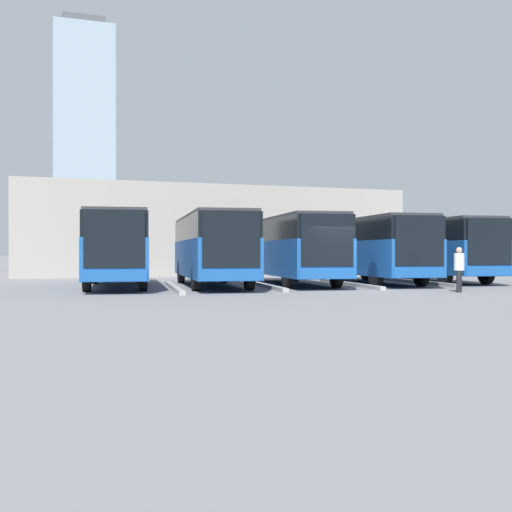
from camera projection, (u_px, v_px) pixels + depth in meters
name	position (u px, v px, depth m)	size (l,w,h in m)	color
ground_plane	(344.00, 291.00, 25.03)	(600.00, 600.00, 0.00)	slate
bus_0	(433.00, 248.00, 33.14)	(3.78, 10.84, 3.12)	#19519E
curb_divider_0	(416.00, 282.00, 31.01)	(0.24, 7.96, 0.15)	#9E9E99
bus_1	(371.00, 247.00, 31.13)	(3.78, 10.84, 3.12)	#19519E
curb_divider_1	(348.00, 284.00, 29.00)	(0.24, 7.96, 0.15)	#9E9E99
bus_2	(292.00, 247.00, 29.98)	(3.78, 10.84, 3.12)	#19519E
curb_divider_2	(263.00, 285.00, 27.85)	(0.24, 7.96, 0.15)	#9E9E99
bus_3	(212.00, 247.00, 28.21)	(3.78, 10.84, 3.12)	#19519E
curb_divider_3	(174.00, 287.00, 26.07)	(0.24, 7.96, 0.15)	#9E9E99
bus_4	(116.00, 247.00, 27.69)	(3.78, 10.84, 3.12)	#19519E
pedestrian	(459.00, 268.00, 24.01)	(0.53, 0.53, 1.69)	black
station_building	(201.00, 233.00, 46.31)	(25.55, 15.66, 5.81)	#A8A399
office_tower	(83.00, 142.00, 170.98)	(15.54, 15.54, 63.32)	#93A8B7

